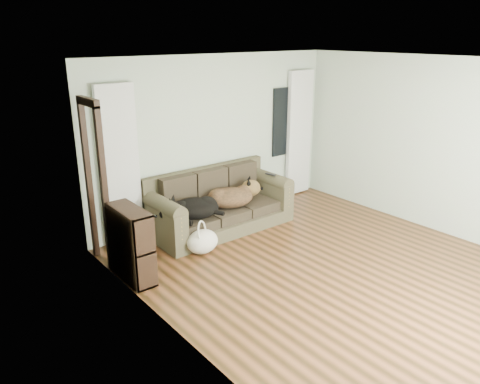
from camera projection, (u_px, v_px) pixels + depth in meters
floor at (331, 269)px, 6.04m from camera, size 5.00×5.00×0.00m
ceiling at (346, 61)px, 5.20m from camera, size 5.00×5.00×0.00m
wall_back at (216, 138)px, 7.47m from camera, size 4.50×0.04×2.60m
wall_left at (177, 217)px, 4.29m from camera, size 0.04×5.00×2.60m
wall_right at (437, 146)px, 6.95m from camera, size 0.04×5.00×2.60m
curtain_left at (120, 166)px, 6.46m from camera, size 0.55×0.08×2.25m
curtain_right at (299, 134)px, 8.52m from camera, size 0.55×0.08×2.25m
window_pane at (284, 122)px, 8.27m from camera, size 0.50×0.03×1.20m
door_casing at (96, 187)px, 5.92m from camera, size 0.07×0.60×2.10m
sofa at (221, 201)px, 7.18m from camera, size 2.22×0.96×0.91m
dog_black_lab at (192, 210)px, 6.74m from camera, size 0.85×0.76×0.30m
dog_shepherd at (232, 197)px, 7.21m from camera, size 0.91×0.80×0.33m
tv_remote at (271, 174)px, 7.54m from camera, size 0.10×0.20×0.02m
tote_bag at (202, 242)px, 6.45m from camera, size 0.55×0.49×0.33m
bookshelf at (131, 241)px, 5.68m from camera, size 0.33×0.76×0.93m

